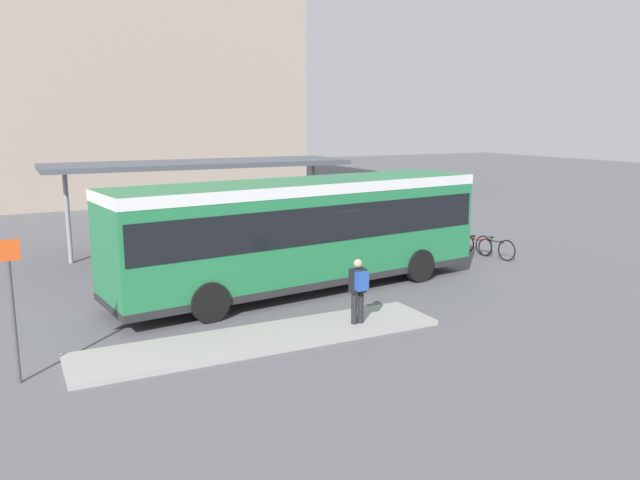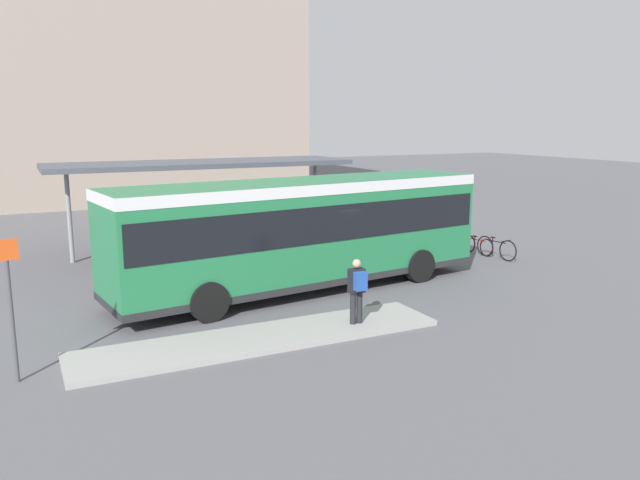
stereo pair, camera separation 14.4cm
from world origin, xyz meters
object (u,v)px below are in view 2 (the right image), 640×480
Objects in this scene: city_bus at (303,227)px; bicycle_red at (478,245)px; platform_sign at (11,304)px; pedestrian_waiting at (357,287)px; bicycle_black at (496,248)px.

city_bus is 7.36× the size of bicycle_red.
bicycle_red is 0.56× the size of platform_sign.
platform_sign reaches higher than pedestrian_waiting.
pedestrian_waiting is 9.92m from bicycle_red.
bicycle_red is (-0.11, 0.89, -0.05)m from bicycle_black.
bicycle_black is at bearing -59.71° from pedestrian_waiting.
pedestrian_waiting is 0.57× the size of platform_sign.
city_bus is 8.31m from bicycle_red.
bicycle_red is at bearing 179.18° from bicycle_black.
city_bus is at bearing -2.58° from pedestrian_waiting.
pedestrian_waiting is (-0.30, -3.75, -0.86)m from city_bus.
city_bus is 7.31× the size of pedestrian_waiting.
city_bus reaches higher than bicycle_red.
city_bus is at bearing -83.07° from bicycle_red.
bicycle_black is 16.44m from platform_sign.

